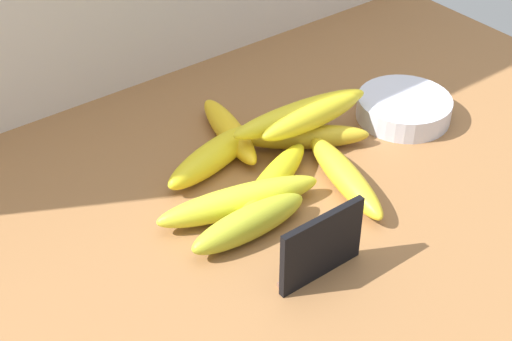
% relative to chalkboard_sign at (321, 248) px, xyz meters
% --- Properties ---
extents(counter_top, '(1.10, 0.76, 0.03)m').
position_rel_chalkboard_sign_xyz_m(counter_top, '(0.08, 0.10, -0.05)').
color(counter_top, '#926239').
rests_on(counter_top, ground).
extents(chalkboard_sign, '(0.11, 0.02, 0.08)m').
position_rel_chalkboard_sign_xyz_m(chalkboard_sign, '(0.00, 0.00, 0.00)').
color(chalkboard_sign, black).
rests_on(chalkboard_sign, counter_top).
extents(fruit_bowl, '(0.13, 0.13, 0.03)m').
position_rel_chalkboard_sign_xyz_m(fruit_bowl, '(0.30, 0.17, -0.02)').
color(fruit_bowl, silver).
rests_on(fruit_bowl, counter_top).
extents(banana_0, '(0.07, 0.17, 0.03)m').
position_rel_chalkboard_sign_xyz_m(banana_0, '(0.07, 0.27, -0.02)').
color(banana_0, yellow).
rests_on(banana_0, counter_top).
extents(banana_1, '(0.21, 0.09, 0.04)m').
position_rel_chalkboard_sign_xyz_m(banana_1, '(-0.01, 0.14, -0.02)').
color(banana_1, yellow).
rests_on(banana_1, counter_top).
extents(banana_2, '(0.17, 0.08, 0.04)m').
position_rel_chalkboard_sign_xyz_m(banana_2, '(0.02, 0.23, -0.02)').
color(banana_2, yellow).
rests_on(banana_2, counter_top).
extents(banana_3, '(0.17, 0.11, 0.03)m').
position_rel_chalkboard_sign_xyz_m(banana_3, '(0.05, 0.14, -0.02)').
color(banana_3, yellow).
rests_on(banana_3, counter_top).
extents(banana_4, '(0.08, 0.18, 0.04)m').
position_rel_chalkboard_sign_xyz_m(banana_4, '(0.13, 0.10, -0.02)').
color(banana_4, yellow).
rests_on(banana_4, counter_top).
extents(banana_5, '(0.16, 0.12, 0.03)m').
position_rel_chalkboard_sign_xyz_m(banana_5, '(0.14, 0.19, -0.02)').
color(banana_5, gold).
rests_on(banana_5, counter_top).
extents(banana_6, '(0.16, 0.04, 0.04)m').
position_rel_chalkboard_sign_xyz_m(banana_6, '(-0.02, 0.10, -0.02)').
color(banana_6, gold).
rests_on(banana_6, counter_top).
extents(banana_7, '(0.21, 0.06, 0.03)m').
position_rel_chalkboard_sign_xyz_m(banana_7, '(0.14, 0.20, 0.01)').
color(banana_7, yellow).
rests_on(banana_7, banana_5).
extents(banana_8, '(0.17, 0.03, 0.03)m').
position_rel_chalkboard_sign_xyz_m(banana_8, '(0.15, 0.19, 0.01)').
color(banana_8, yellow).
rests_on(banana_8, banana_5).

